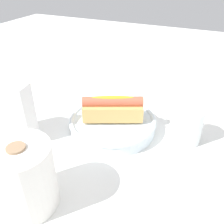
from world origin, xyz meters
TOP-DOWN VIEW (x-y plane):
  - ground_plane at (0.00, 0.00)m, footprint 2.40×2.40m
  - serving_bowl at (-0.01, 0.00)m, footprint 0.23×0.23m
  - hotdog_front at (-0.01, 0.00)m, footprint 0.16×0.11m
  - water_glass at (-0.20, -0.03)m, footprint 0.07×0.07m
  - paper_towel_roll at (0.03, 0.27)m, footprint 0.11×0.11m
  - napkin_box at (0.19, 0.13)m, footprint 0.11×0.06m

SIDE VIEW (x-z plane):
  - ground_plane at x=0.00m, z-range 0.00..0.00m
  - serving_bowl at x=-0.01m, z-range 0.00..0.04m
  - water_glass at x=-0.20m, z-range 0.00..0.09m
  - paper_towel_roll at x=0.03m, z-range 0.00..0.13m
  - hotdog_front at x=-0.01m, z-range 0.03..0.10m
  - napkin_box at x=0.19m, z-range 0.00..0.15m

